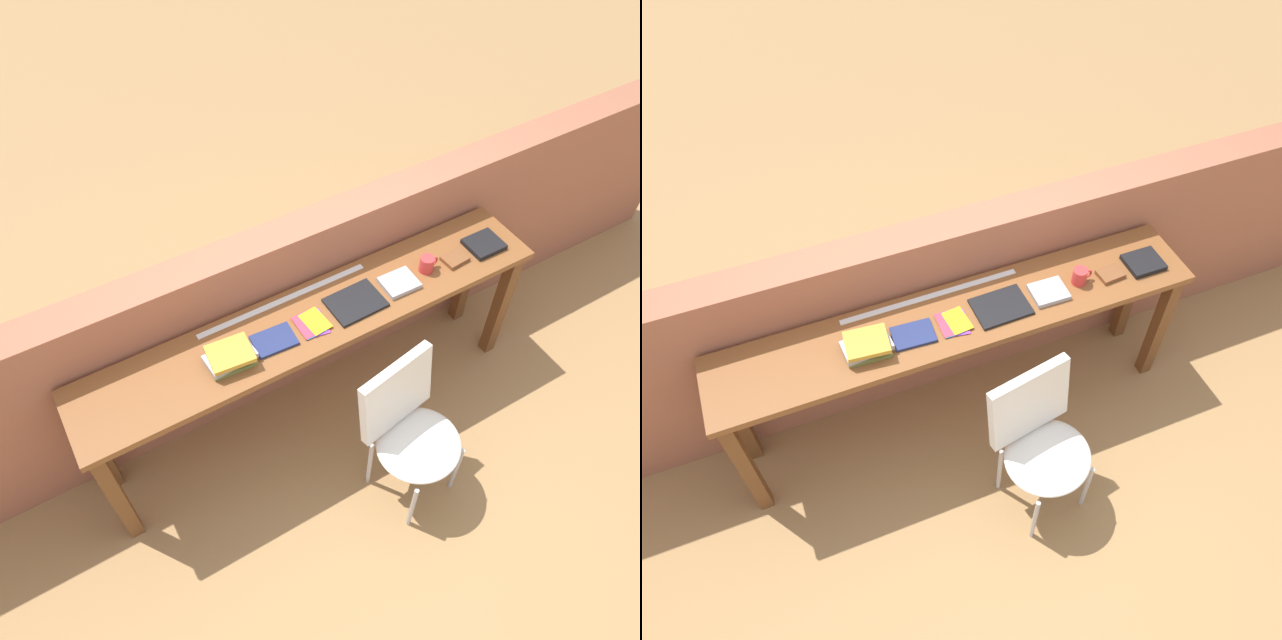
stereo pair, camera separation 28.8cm
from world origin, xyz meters
TOP-DOWN VIEW (x-y plane):
  - ground_plane at (0.00, 0.00)m, footprint 40.00×40.00m
  - brick_wall_back at (0.00, 0.64)m, footprint 6.00×0.20m
  - sideboard at (0.00, 0.30)m, footprint 2.50×0.44m
  - chair_white_moulded at (0.19, -0.31)m, footprint 0.51×0.52m
  - book_stack_leftmost at (-0.48, 0.26)m, footprint 0.24×0.19m
  - magazine_cycling at (-0.25, 0.26)m, footprint 0.21×0.16m
  - pamphlet_pile_colourful at (-0.04, 0.26)m, footprint 0.15×0.18m
  - book_open_centre at (0.22, 0.27)m, footprint 0.28×0.22m
  - book_grey_hardcover at (0.48, 0.26)m, footprint 0.18×0.16m
  - mug at (0.66, 0.28)m, footprint 0.11×0.08m
  - leather_journal_brown at (0.84, 0.26)m, footprint 0.14×0.11m
  - book_repair_rightmost at (1.04, 0.26)m, footprint 0.19×0.17m
  - ruler_metal_back_edge at (-0.09, 0.47)m, footprint 0.95×0.03m

SIDE VIEW (x-z plane):
  - ground_plane at x=0.00m, z-range 0.00..0.00m
  - chair_white_moulded at x=0.19m, z-range 0.08..0.97m
  - brick_wall_back at x=0.00m, z-range 0.00..1.17m
  - sideboard at x=0.00m, z-range 0.30..1.18m
  - ruler_metal_back_edge at x=-0.09m, z-range 0.88..0.88m
  - pamphlet_pile_colourful at x=-0.04m, z-range 0.88..0.89m
  - book_open_centre at x=0.22m, z-range 0.88..0.90m
  - magazine_cycling at x=-0.25m, z-range 0.88..0.90m
  - leather_journal_brown at x=0.84m, z-range 0.88..0.90m
  - book_grey_hardcover at x=0.48m, z-range 0.88..0.91m
  - book_repair_rightmost at x=1.04m, z-range 0.88..0.91m
  - book_stack_leftmost at x=-0.48m, z-range 0.88..0.96m
  - mug at x=0.66m, z-range 0.88..0.97m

